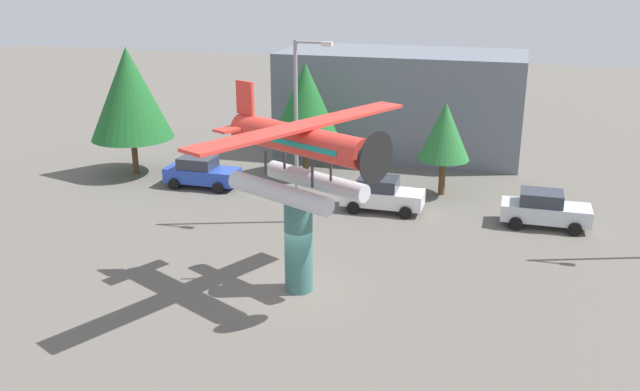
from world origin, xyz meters
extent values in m
plane|color=#605B54|center=(0.00, 0.00, 0.00)|extent=(140.00, 140.00, 0.00)
cylinder|color=#386B66|center=(0.00, 0.00, 1.96)|extent=(1.10, 1.10, 3.91)
cylinder|color=silver|center=(-0.44, -0.90, 4.26)|extent=(4.62, 2.75, 0.70)
cylinder|color=#333338|center=(0.86, -0.98, 5.06)|extent=(0.13, 0.13, 0.90)
cylinder|color=#333338|center=(-1.30, 0.08, 5.06)|extent=(0.13, 0.13, 0.90)
cylinder|color=silver|center=(0.44, 0.90, 4.26)|extent=(4.62, 2.75, 0.70)
cylinder|color=#333338|center=(1.30, -0.08, 5.06)|extent=(0.13, 0.13, 0.90)
cylinder|color=#333338|center=(-0.86, 0.98, 5.06)|extent=(0.13, 0.13, 0.90)
cylinder|color=red|center=(0.00, 0.00, 6.06)|extent=(6.05, 3.72, 1.10)
cube|color=teal|center=(0.18, -0.09, 6.06)|extent=(4.40, 2.94, 0.20)
cone|color=#262628|center=(2.92, -1.43, 6.06)|extent=(1.02, 1.10, 0.88)
cylinder|color=black|center=(3.28, -1.61, 6.06)|extent=(0.83, 1.63, 1.80)
cube|color=red|center=(0.36, -0.18, 6.67)|extent=(5.57, 9.82, 0.12)
cube|color=red|center=(-2.51, 1.23, 6.16)|extent=(1.86, 2.82, 0.10)
cube|color=red|center=(-2.51, 1.23, 7.26)|extent=(0.86, 0.50, 1.30)
cube|color=#2847B7|center=(-9.32, 11.00, 0.72)|extent=(4.20, 1.70, 0.80)
cube|color=#2D333D|center=(-9.57, 11.00, 1.44)|extent=(2.00, 1.56, 0.64)
cylinder|color=black|center=(-7.97, 10.10, 0.32)|extent=(0.64, 0.22, 0.64)
cylinder|color=black|center=(-7.97, 11.90, 0.32)|extent=(0.64, 0.22, 0.64)
cylinder|color=black|center=(-10.67, 10.10, 0.32)|extent=(0.64, 0.22, 0.64)
cylinder|color=black|center=(-10.67, 11.90, 0.32)|extent=(0.64, 0.22, 0.64)
cube|color=white|center=(1.39, 9.93, 0.72)|extent=(4.20, 1.70, 0.80)
cube|color=#2D333D|center=(1.14, 9.93, 1.44)|extent=(2.00, 1.56, 0.64)
cylinder|color=black|center=(2.74, 9.03, 0.32)|extent=(0.64, 0.22, 0.64)
cylinder|color=black|center=(2.74, 10.83, 0.32)|extent=(0.64, 0.22, 0.64)
cylinder|color=black|center=(0.04, 9.03, 0.32)|extent=(0.64, 0.22, 0.64)
cylinder|color=black|center=(0.04, 10.83, 0.32)|extent=(0.64, 0.22, 0.64)
cube|color=silver|center=(9.44, 9.88, 0.72)|extent=(4.20, 1.70, 0.80)
cube|color=#2D333D|center=(9.19, 9.88, 1.44)|extent=(2.00, 1.56, 0.64)
cylinder|color=black|center=(10.79, 8.98, 0.32)|extent=(0.64, 0.22, 0.64)
cylinder|color=black|center=(10.79, 10.78, 0.32)|extent=(0.64, 0.22, 0.64)
cylinder|color=black|center=(8.09, 8.98, 0.32)|extent=(0.64, 0.22, 0.64)
cylinder|color=black|center=(8.09, 10.78, 0.32)|extent=(0.64, 0.22, 0.64)
cylinder|color=gray|center=(-2.37, 7.12, 4.45)|extent=(0.18, 0.18, 8.90)
cylinder|color=gray|center=(-1.57, 7.12, 8.80)|extent=(1.60, 0.12, 0.12)
cube|color=silver|center=(-0.87, 7.12, 8.75)|extent=(0.50, 0.28, 0.20)
cube|color=slate|center=(0.19, 22.00, 3.38)|extent=(15.84, 7.25, 6.76)
cylinder|color=brown|center=(-14.41, 12.35, 1.11)|extent=(0.36, 0.36, 2.23)
cone|color=#1E6028|center=(-14.41, 12.35, 4.94)|extent=(4.88, 4.88, 5.43)
cylinder|color=brown|center=(-4.35, 15.05, 1.14)|extent=(0.36, 0.36, 2.27)
cone|color=#1E6028|center=(-4.35, 15.05, 4.53)|extent=(4.06, 4.06, 4.51)
cylinder|color=brown|center=(4.04, 13.42, 1.02)|extent=(0.36, 0.36, 2.03)
cone|color=#287033|center=(4.04, 13.42, 3.60)|extent=(2.83, 2.83, 3.14)
camera|label=1|loc=(7.53, -23.22, 12.15)|focal=38.46mm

